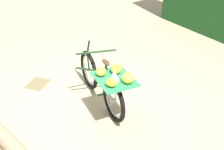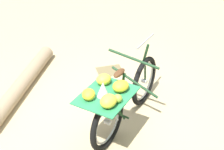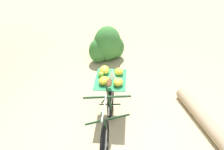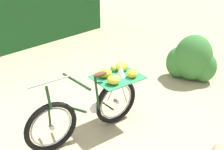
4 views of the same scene
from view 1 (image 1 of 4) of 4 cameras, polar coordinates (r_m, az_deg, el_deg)
The scene contains 3 objects.
ground_plane at distance 5.27m, azimuth -2.25°, elevation -6.03°, with size 60.00×60.00×0.00m, color tan.
bicycle at distance 5.03m, azimuth -1.60°, elevation -1.23°, with size 1.48×1.46×1.03m.
leaf_litter_patch at distance 6.05m, azimuth -13.80°, elevation -1.58°, with size 0.44×0.36×0.01m, color olive.
Camera 1 is at (3.90, 1.55, 3.20)m, focal length 48.67 mm.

